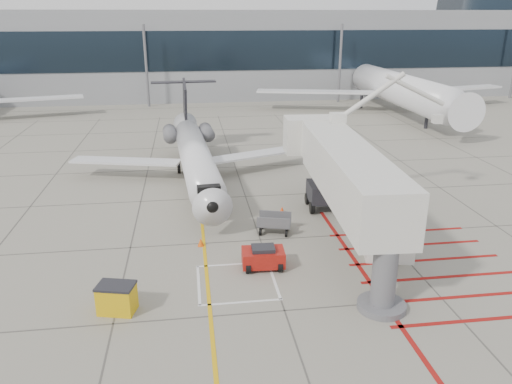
{
  "coord_description": "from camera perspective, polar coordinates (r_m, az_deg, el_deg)",
  "views": [
    {
      "loc": [
        -4.16,
        -24.18,
        13.39
      ],
      "look_at": [
        0.0,
        6.0,
        2.5
      ],
      "focal_mm": 35.0,
      "sensor_mm": 36.0,
      "label": 1
    }
  ],
  "objects": [
    {
      "name": "bg_aircraft_c",
      "position": [
        76.32,
        15.1,
        13.75
      ],
      "size": [
        38.22,
        42.47,
        12.74
      ],
      "primitive_type": null,
      "color": "silver",
      "rests_on": "ground_plane"
    },
    {
      "name": "ground_power_unit",
      "position": [
        29.79,
        15.0,
        -5.49
      ],
      "size": [
        2.98,
        2.13,
        2.13
      ],
      "primitive_type": null,
      "rotation": [
        0.0,
        0.0,
        -0.22
      ],
      "color": "silver",
      "rests_on": "ground_plane"
    },
    {
      "name": "jet_bridge",
      "position": [
        29.67,
        10.66,
        0.92
      ],
      "size": [
        10.67,
        20.64,
        8.05
      ],
      "primitive_type": null,
      "rotation": [
        0.0,
        0.0,
        -0.06
      ],
      "color": "silver",
      "rests_on": "ground_plane"
    },
    {
      "name": "cone_side",
      "position": [
        35.72,
        2.99,
        -1.99
      ],
      "size": [
        0.32,
        0.32,
        0.44
      ],
      "primitive_type": "cone",
      "color": "#FF440D",
      "rests_on": "ground_plane"
    },
    {
      "name": "terminal_glass_band",
      "position": [
        81.55,
        2.25,
        15.87
      ],
      "size": [
        180.0,
        0.1,
        6.0
      ],
      "primitive_type": "cube",
      "color": "black",
      "rests_on": "ground_plane"
    },
    {
      "name": "cone_nose",
      "position": [
        30.79,
        -6.33,
        -5.7
      ],
      "size": [
        0.37,
        0.37,
        0.52
      ],
      "primitive_type": "cone",
      "color": "#E6530C",
      "rests_on": "ground_plane"
    },
    {
      "name": "pushback_tug",
      "position": [
        27.94,
        0.82,
        -7.39
      ],
      "size": [
        2.41,
        1.57,
        1.37
      ],
      "primitive_type": null,
      "rotation": [
        0.0,
        0.0,
        -0.05
      ],
      "color": "#A4160F",
      "rests_on": "ground_plane"
    },
    {
      "name": "baggage_cart",
      "position": [
        32.24,
        2.1,
        -3.59
      ],
      "size": [
        2.4,
        1.87,
        1.33
      ],
      "primitive_type": null,
      "rotation": [
        0.0,
        0.0,
        -0.28
      ],
      "color": "#4F4F53",
      "rests_on": "ground_plane"
    },
    {
      "name": "regional_jet",
      "position": [
        39.69,
        -6.74,
        5.2
      ],
      "size": [
        23.31,
        28.56,
        7.13
      ],
      "primitive_type": null,
      "rotation": [
        0.0,
        0.0,
        0.07
      ],
      "color": "silver",
      "rests_on": "ground_plane"
    },
    {
      "name": "terminal_building",
      "position": [
        95.45,
        0.73,
        15.83
      ],
      "size": [
        180.0,
        28.0,
        14.0
      ],
      "primitive_type": "cube",
      "color": "gray",
      "rests_on": "ground_plane"
    },
    {
      "name": "ground_plane",
      "position": [
        27.95,
        1.7,
        -8.96
      ],
      "size": [
        260.0,
        260.0,
        0.0
      ],
      "primitive_type": "plane",
      "color": "gray",
      "rests_on": "ground"
    },
    {
      "name": "spill_bin",
      "position": [
        24.99,
        -15.63,
        -11.59
      ],
      "size": [
        1.9,
        1.5,
        1.45
      ],
      "primitive_type": null,
      "rotation": [
        0.0,
        0.0,
        -0.25
      ],
      "color": "gold",
      "rests_on": "ground_plane"
    }
  ]
}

